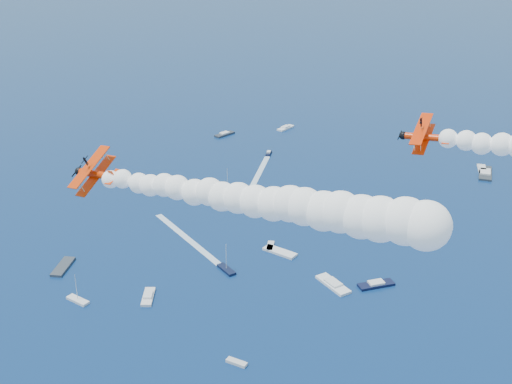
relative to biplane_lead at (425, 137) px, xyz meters
The scene contains 5 objects.
biplane_lead is the anchor object (origin of this frame).
biplane_trail 51.11m from the biplane_lead, 148.89° to the right, with size 8.46×9.49×5.71m, color red, non-canonical shape.
smoke_trail_trail 28.86m from the biplane_lead, 123.64° to the right, with size 55.44×10.74×10.43m, color white, non-canonical shape.
spectator_boats 98.60m from the biplane_lead, 109.10° to the left, with size 234.34×166.87×0.70m.
boat_wakes 93.02m from the biplane_lead, 133.52° to the left, with size 155.75×90.74×0.04m.
Camera 1 is at (57.86, -52.37, 93.97)m, focal length 47.74 mm.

